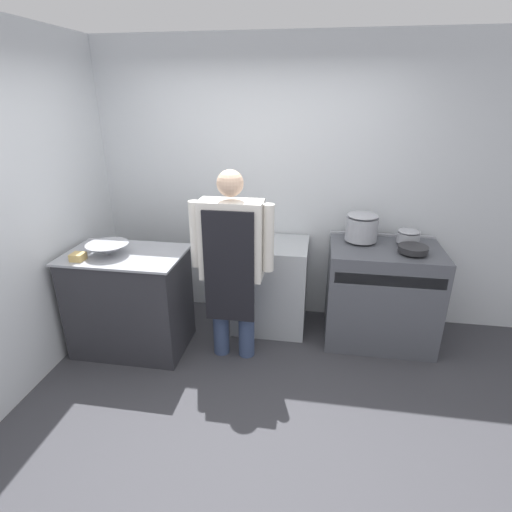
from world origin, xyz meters
TOP-DOWN VIEW (x-y plane):
  - ground_plane at (0.00, 0.00)m, footprint 14.00×14.00m
  - wall_back at (0.00, 1.66)m, footprint 8.00×0.05m
  - wall_left at (-1.69, 1.00)m, footprint 0.05×8.00m
  - prep_counter at (-1.11, 0.74)m, footprint 1.01×0.65m
  - stove at (1.13, 1.24)m, footprint 0.98×0.68m
  - fridge_unit at (0.08, 1.31)m, footprint 0.70×0.59m
  - person_cook at (-0.17, 0.76)m, footprint 0.69×0.24m
  - mixing_bowl at (-1.22, 0.69)m, footprint 0.35×0.35m
  - plastic_tub at (-1.41, 0.54)m, footprint 0.10×0.10m
  - stock_pot at (0.91, 1.36)m, footprint 0.29×0.29m
  - saute_pan at (1.32, 1.12)m, footprint 0.25×0.25m
  - sauce_pot at (1.32, 1.36)m, footprint 0.20×0.20m

SIDE VIEW (x-z plane):
  - ground_plane at x=0.00m, z-range 0.00..0.00m
  - fridge_unit at x=0.08m, z-range 0.00..0.88m
  - prep_counter at x=-1.11m, z-range 0.00..0.93m
  - stove at x=1.13m, z-range -0.01..0.94m
  - person_cook at x=-0.17m, z-range 0.12..1.78m
  - plastic_tub at x=-1.41m, z-range 0.93..0.99m
  - saute_pan at x=1.32m, z-range 0.95..1.00m
  - mixing_bowl at x=-1.22m, z-range 0.93..1.03m
  - sauce_pot at x=1.32m, z-range 0.95..1.07m
  - stock_pot at x=0.91m, z-range 0.95..1.21m
  - wall_back at x=0.00m, z-range 0.00..2.70m
  - wall_left at x=-1.69m, z-range 0.00..2.70m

